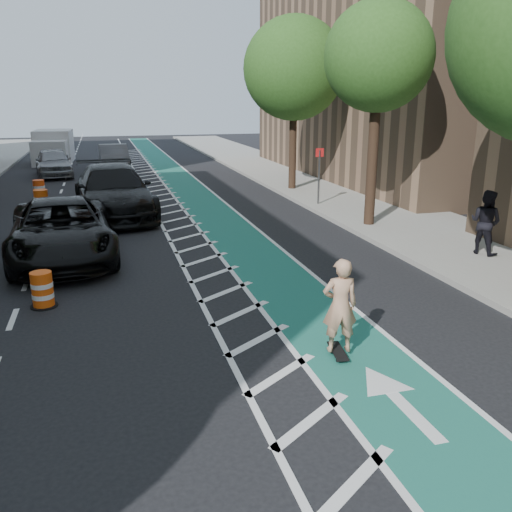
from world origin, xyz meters
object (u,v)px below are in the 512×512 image
object	(u,v)px
skateboarder	(340,306)
suv_far	(113,191)
suv_near	(62,230)
barrel_a	(42,290)

from	to	relation	value
skateboarder	suv_far	bearing A→B (deg)	-66.30
suv_near	suv_far	world-z (taller)	suv_far
barrel_a	suv_near	bearing A→B (deg)	86.68
suv_far	barrel_a	distance (m)	9.75
barrel_a	suv_far	bearing A→B (deg)	79.14
skateboarder	barrel_a	xyz separation A→B (m)	(-5.35, 3.99, -0.59)
suv_near	skateboarder	bearing A→B (deg)	-60.77
skateboarder	suv_far	xyz separation A→B (m)	(-3.51, 13.55, 0.01)
skateboarder	suv_far	world-z (taller)	suv_far
suv_near	barrel_a	xyz separation A→B (m)	(-0.23, -3.90, -0.46)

